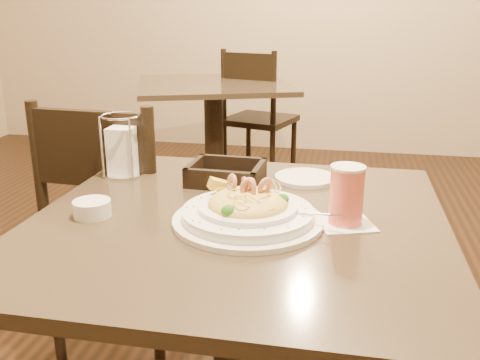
% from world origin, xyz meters
% --- Properties ---
extents(main_table, '(0.90, 0.90, 0.74)m').
position_xyz_m(main_table, '(0.00, 0.00, 0.51)').
color(main_table, black).
rests_on(main_table, ground).
extents(background_table, '(1.15, 1.15, 0.74)m').
position_xyz_m(background_table, '(-0.58, 2.13, 0.51)').
color(background_table, black).
rests_on(background_table, ground).
extents(dining_chair_near, '(0.45, 0.45, 0.93)m').
position_xyz_m(dining_chair_near, '(-0.48, 0.42, 0.50)').
color(dining_chair_near, black).
rests_on(dining_chair_near, ground).
extents(dining_chair_far, '(0.52, 0.52, 0.93)m').
position_xyz_m(dining_chair_far, '(-0.36, 2.44, 0.50)').
color(dining_chair_far, black).
rests_on(dining_chair_far, ground).
extents(pasta_bowl, '(0.36, 0.32, 0.10)m').
position_xyz_m(pasta_bowl, '(0.03, -0.03, 0.77)').
color(pasta_bowl, white).
rests_on(pasta_bowl, main_table).
extents(drink_glass, '(0.14, 0.14, 0.13)m').
position_xyz_m(drink_glass, '(0.23, 0.01, 0.81)').
color(drink_glass, white).
rests_on(drink_glass, main_table).
extents(bread_basket, '(0.19, 0.16, 0.05)m').
position_xyz_m(bread_basket, '(-0.08, 0.24, 0.76)').
color(bread_basket, black).
rests_on(bread_basket, main_table).
extents(napkin_caddy, '(0.11, 0.11, 0.17)m').
position_xyz_m(napkin_caddy, '(-0.37, 0.25, 0.82)').
color(napkin_caddy, silver).
rests_on(napkin_caddy, main_table).
extents(side_plate, '(0.20, 0.20, 0.01)m').
position_xyz_m(side_plate, '(0.12, 0.30, 0.75)').
color(side_plate, white).
rests_on(side_plate, main_table).
extents(butter_ramekin, '(0.11, 0.11, 0.04)m').
position_xyz_m(butter_ramekin, '(-0.32, -0.06, 0.76)').
color(butter_ramekin, white).
rests_on(butter_ramekin, main_table).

